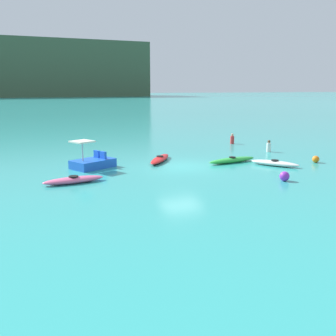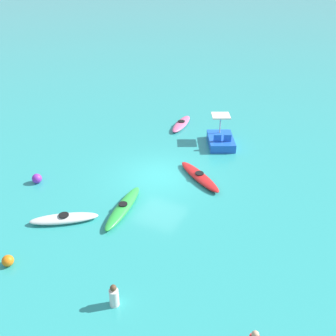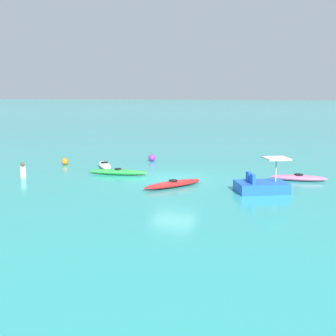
{
  "view_description": "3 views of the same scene",
  "coord_description": "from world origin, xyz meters",
  "px_view_note": "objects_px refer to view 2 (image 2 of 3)",
  "views": [
    {
      "loc": [
        -9.16,
        -20.72,
        4.66
      ],
      "look_at": [
        -1.32,
        -1.14,
        0.23
      ],
      "focal_mm": 41.05,
      "sensor_mm": 36.0,
      "label": 1
    },
    {
      "loc": [
        15.2,
        7.97,
        10.13
      ],
      "look_at": [
        0.17,
        0.55,
        0.71
      ],
      "focal_mm": 40.33,
      "sensor_mm": 36.0,
      "label": 2
    },
    {
      "loc": [
        -7.13,
        21.59,
        4.7
      ],
      "look_at": [
        0.53,
        -0.57,
        0.49
      ],
      "focal_mm": 44.29,
      "sensor_mm": 36.0,
      "label": 3
    }
  ],
  "objects_px": {
    "kayak_red": "(199,176)",
    "buoy_orange": "(8,261)",
    "kayak_green": "(123,207)",
    "kayak_pink": "(181,124)",
    "person_near_shore": "(114,296)",
    "kayak_white": "(64,219)",
    "buoy_purple": "(37,178)",
    "pedal_boat_blue": "(221,140)"
  },
  "relations": [
    {
      "from": "kayak_green",
      "to": "pedal_boat_blue",
      "type": "height_order",
      "value": "pedal_boat_blue"
    },
    {
      "from": "pedal_boat_blue",
      "to": "buoy_orange",
      "type": "relative_size",
      "value": 6.42
    },
    {
      "from": "buoy_orange",
      "to": "kayak_green",
      "type": "bearing_deg",
      "value": 157.91
    },
    {
      "from": "pedal_boat_blue",
      "to": "person_near_shore",
      "type": "relative_size",
      "value": 3.2
    },
    {
      "from": "kayak_green",
      "to": "person_near_shore",
      "type": "bearing_deg",
      "value": 29.12
    },
    {
      "from": "kayak_pink",
      "to": "kayak_green",
      "type": "bearing_deg",
      "value": 9.55
    },
    {
      "from": "kayak_red",
      "to": "buoy_purple",
      "type": "xyz_separation_m",
      "value": [
        4.01,
        -7.29,
        0.09
      ]
    },
    {
      "from": "kayak_red",
      "to": "person_near_shore",
      "type": "xyz_separation_m",
      "value": [
        8.79,
        0.54,
        0.22
      ]
    },
    {
      "from": "kayak_pink",
      "to": "buoy_purple",
      "type": "relative_size",
      "value": 6.17
    },
    {
      "from": "kayak_pink",
      "to": "kayak_white",
      "type": "xyz_separation_m",
      "value": [
        11.97,
        -0.15,
        -0.0
      ]
    },
    {
      "from": "pedal_boat_blue",
      "to": "kayak_red",
      "type": "bearing_deg",
      "value": 4.95
    },
    {
      "from": "kayak_red",
      "to": "buoy_orange",
      "type": "bearing_deg",
      "value": -24.18
    },
    {
      "from": "kayak_pink",
      "to": "kayak_green",
      "type": "xyz_separation_m",
      "value": [
        10.12,
        1.7,
        -0.0
      ]
    },
    {
      "from": "kayak_red",
      "to": "kayak_white",
      "type": "xyz_separation_m",
      "value": [
        5.97,
        -3.92,
        0.0
      ]
    },
    {
      "from": "kayak_green",
      "to": "pedal_boat_blue",
      "type": "xyz_separation_m",
      "value": [
        -8.51,
        1.68,
        0.17
      ]
    },
    {
      "from": "kayak_pink",
      "to": "buoy_orange",
      "type": "relative_size",
      "value": 7.03
    },
    {
      "from": "kayak_red",
      "to": "kayak_white",
      "type": "relative_size",
      "value": 1.15
    },
    {
      "from": "kayak_white",
      "to": "buoy_orange",
      "type": "bearing_deg",
      "value": -2.4
    },
    {
      "from": "kayak_red",
      "to": "buoy_orange",
      "type": "distance_m",
      "value": 9.87
    },
    {
      "from": "kayak_pink",
      "to": "pedal_boat_blue",
      "type": "distance_m",
      "value": 3.75
    },
    {
      "from": "kayak_pink",
      "to": "buoy_orange",
      "type": "distance_m",
      "value": 15.01
    },
    {
      "from": "buoy_purple",
      "to": "kayak_white",
      "type": "bearing_deg",
      "value": 59.86
    },
    {
      "from": "kayak_white",
      "to": "person_near_shore",
      "type": "distance_m",
      "value": 5.28
    },
    {
      "from": "kayak_white",
      "to": "buoy_orange",
      "type": "height_order",
      "value": "buoy_orange"
    },
    {
      "from": "person_near_shore",
      "to": "kayak_white",
      "type": "bearing_deg",
      "value": -122.31
    },
    {
      "from": "buoy_orange",
      "to": "kayak_white",
      "type": "bearing_deg",
      "value": 177.6
    },
    {
      "from": "kayak_green",
      "to": "person_near_shore",
      "type": "relative_size",
      "value": 4.11
    },
    {
      "from": "buoy_orange",
      "to": "person_near_shore",
      "type": "xyz_separation_m",
      "value": [
        -0.22,
        4.59,
        0.17
      ]
    },
    {
      "from": "kayak_white",
      "to": "kayak_red",
      "type": "bearing_deg",
      "value": 146.73
    },
    {
      "from": "kayak_red",
      "to": "pedal_boat_blue",
      "type": "height_order",
      "value": "pedal_boat_blue"
    },
    {
      "from": "kayak_green",
      "to": "kayak_pink",
      "type": "bearing_deg",
      "value": -170.45
    },
    {
      "from": "buoy_purple",
      "to": "person_near_shore",
      "type": "bearing_deg",
      "value": 58.61
    },
    {
      "from": "buoy_orange",
      "to": "buoy_purple",
      "type": "relative_size",
      "value": 0.88
    },
    {
      "from": "kayak_green",
      "to": "buoy_purple",
      "type": "xyz_separation_m",
      "value": [
        -0.11,
        -5.23,
        0.09
      ]
    },
    {
      "from": "buoy_orange",
      "to": "kayak_pink",
      "type": "bearing_deg",
      "value": 178.93
    },
    {
      "from": "kayak_pink",
      "to": "kayak_red",
      "type": "bearing_deg",
      "value": 32.09
    },
    {
      "from": "buoy_orange",
      "to": "buoy_purple",
      "type": "height_order",
      "value": "buoy_purple"
    },
    {
      "from": "person_near_shore",
      "to": "pedal_boat_blue",
      "type": "bearing_deg",
      "value": -175.99
    },
    {
      "from": "person_near_shore",
      "to": "kayak_pink",
      "type": "bearing_deg",
      "value": -163.77
    },
    {
      "from": "kayak_red",
      "to": "kayak_pink",
      "type": "xyz_separation_m",
      "value": [
        -6.0,
        -3.76,
        0.0
      ]
    },
    {
      "from": "buoy_orange",
      "to": "person_near_shore",
      "type": "bearing_deg",
      "value": 92.69
    },
    {
      "from": "pedal_boat_blue",
      "to": "person_near_shore",
      "type": "height_order",
      "value": "pedal_boat_blue"
    }
  ]
}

